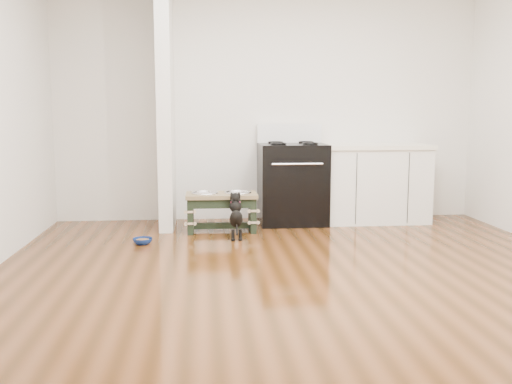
% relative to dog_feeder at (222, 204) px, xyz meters
% --- Properties ---
extents(ground, '(5.00, 5.00, 0.00)m').
position_rel_dog_feeder_xyz_m(ground, '(0.58, -1.75, -0.30)').
color(ground, '#3F220B').
rests_on(ground, ground).
extents(room_shell, '(5.00, 5.00, 5.00)m').
position_rel_dog_feeder_xyz_m(room_shell, '(0.58, -1.75, 1.32)').
color(room_shell, silver).
rests_on(room_shell, ground).
extents(partition_wall, '(0.15, 0.80, 2.70)m').
position_rel_dog_feeder_xyz_m(partition_wall, '(-0.59, 0.35, 1.05)').
color(partition_wall, silver).
rests_on(partition_wall, ground).
extents(oven_range, '(0.76, 0.69, 1.14)m').
position_rel_dog_feeder_xyz_m(oven_range, '(0.83, 0.41, 0.18)').
color(oven_range, black).
rests_on(oven_range, ground).
extents(cabinet_run, '(1.24, 0.64, 0.91)m').
position_rel_dog_feeder_xyz_m(cabinet_run, '(1.81, 0.43, 0.16)').
color(cabinet_run, white).
rests_on(cabinet_run, ground).
extents(dog_feeder, '(0.76, 0.41, 0.43)m').
position_rel_dog_feeder_xyz_m(dog_feeder, '(0.00, 0.00, 0.00)').
color(dog_feeder, black).
rests_on(dog_feeder, ground).
extents(puppy, '(0.13, 0.39, 0.46)m').
position_rel_dog_feeder_xyz_m(puppy, '(0.14, -0.35, -0.04)').
color(puppy, black).
rests_on(puppy, ground).
extents(floor_bowl, '(0.25, 0.25, 0.06)m').
position_rel_dog_feeder_xyz_m(floor_bowl, '(-0.79, -0.53, -0.27)').
color(floor_bowl, navy).
rests_on(floor_bowl, ground).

